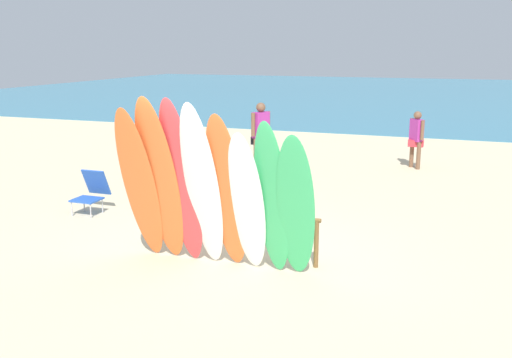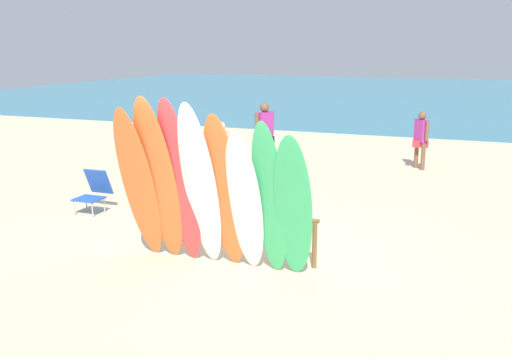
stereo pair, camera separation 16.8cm
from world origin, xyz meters
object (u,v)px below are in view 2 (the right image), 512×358
(surfboard_green_6, at_px, (270,200))
(surfboard_orange_1, at_px, (159,181))
(surfboard_white_3, at_px, (200,187))
(beachgoer_photographing, at_px, (421,136))
(beachgoer_near_rack, at_px, (221,150))
(surfboard_orange_0, at_px, (139,185))
(beach_chair_blue, at_px, (176,183))
(surfboard_green_7, at_px, (293,208))
(surfboard_white_5, at_px, (245,203))
(beachgoer_strolling, at_px, (264,132))
(beach_chair_red, at_px, (94,190))
(surfboard_red_2, at_px, (180,183))
(surfboard_orange_4, at_px, (225,193))
(surfboard_rack, at_px, (230,220))

(surfboard_green_6, bearing_deg, surfboard_orange_1, -171.03)
(surfboard_white_3, height_order, beachgoer_photographing, surfboard_white_3)
(beachgoer_near_rack, bearing_deg, surfboard_orange_0, 134.11)
(beach_chair_blue, bearing_deg, surfboard_green_7, -49.21)
(surfboard_white_5, xyz_separation_m, beachgoer_photographing, (1.63, 8.20, -0.17))
(surfboard_orange_1, distance_m, surfboard_white_3, 0.66)
(surfboard_green_6, distance_m, beachgoer_photographing, 8.28)
(surfboard_white_5, height_order, beachgoer_strolling, surfboard_white_5)
(surfboard_green_6, height_order, beachgoer_strolling, surfboard_green_6)
(surfboard_orange_1, relative_size, surfboard_white_5, 1.21)
(surfboard_green_6, relative_size, beach_chair_blue, 2.73)
(surfboard_white_3, relative_size, beachgoer_near_rack, 1.69)
(surfboard_green_7, bearing_deg, beach_chair_red, 154.85)
(surfboard_orange_1, height_order, surfboard_red_2, surfboard_orange_1)
(beach_chair_red, bearing_deg, surfboard_orange_4, -27.68)
(surfboard_red_2, height_order, surfboard_white_5, surfboard_red_2)
(surfboard_green_6, xyz_separation_m, beachgoer_strolling, (-2.48, 6.58, -0.10))
(surfboard_rack, relative_size, beach_chair_blue, 3.30)
(beachgoer_near_rack, bearing_deg, beach_chair_blue, 113.57)
(surfboard_green_7, bearing_deg, surfboard_white_5, 178.64)
(surfboard_orange_4, distance_m, beach_chair_blue, 3.83)
(surfboard_white_5, height_order, surfboard_green_6, surfboard_green_6)
(surfboard_rack, relative_size, surfboard_white_5, 1.29)
(surfboard_red_2, xyz_separation_m, beachgoer_strolling, (-1.14, 6.64, -0.24))
(surfboard_orange_4, bearing_deg, beachgoer_strolling, 107.87)
(surfboard_red_2, bearing_deg, surfboard_white_3, -1.10)
(surfboard_white_3, bearing_deg, beachgoer_strolling, 103.60)
(surfboard_orange_4, height_order, beachgoer_near_rack, surfboard_orange_4)
(surfboard_green_7, bearing_deg, surfboard_red_2, 178.74)
(surfboard_rack, xyz_separation_m, beachgoer_strolling, (-1.65, 6.02, 0.44))
(surfboard_white_5, xyz_separation_m, beach_chair_red, (-3.91, 1.86, -0.61))
(surfboard_rack, xyz_separation_m, surfboard_orange_4, (0.17, -0.58, 0.58))
(surfboard_orange_0, bearing_deg, beach_chair_red, 138.89)
(surfboard_white_5, xyz_separation_m, surfboard_green_7, (0.68, 0.02, 0.00))
(surfboard_green_6, height_order, beach_chair_blue, surfboard_green_6)
(surfboard_orange_4, bearing_deg, surfboard_white_5, 2.70)
(surfboard_orange_4, relative_size, beachgoer_strolling, 1.36)
(beach_chair_red, relative_size, beach_chair_blue, 0.98)
(surfboard_orange_0, bearing_deg, surfboard_green_6, 3.22)
(surfboard_white_3, bearing_deg, surfboard_green_7, 5.19)
(surfboard_white_3, height_order, beach_chair_red, surfboard_white_3)
(surfboard_green_6, bearing_deg, surfboard_orange_4, -172.25)
(surfboard_green_6, relative_size, beachgoer_strolling, 1.30)
(surfboard_white_5, relative_size, beachgoer_near_rack, 1.42)
(surfboard_orange_0, xyz_separation_m, surfboard_white_5, (1.62, 0.11, -0.14))
(surfboard_green_6, xyz_separation_m, beach_chair_red, (-4.26, 1.84, -0.68))
(surfboard_orange_0, xyz_separation_m, beachgoer_strolling, (-0.51, 6.71, -0.17))
(beachgoer_strolling, distance_m, beach_chair_red, 5.10)
(surfboard_orange_0, bearing_deg, beachgoer_near_rack, 98.96)
(surfboard_rack, height_order, surfboard_orange_4, surfboard_orange_4)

